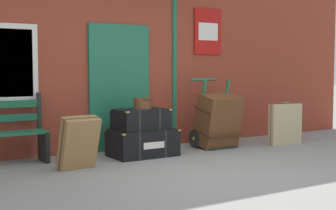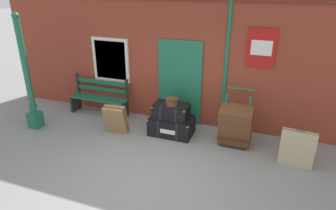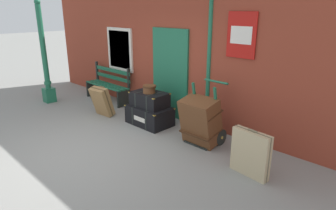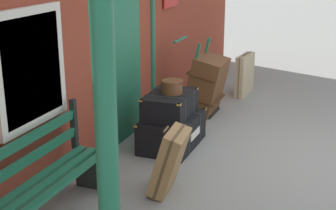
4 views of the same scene
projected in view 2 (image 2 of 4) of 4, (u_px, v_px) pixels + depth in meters
The scene contains 11 objects.
ground_plane at pixel (149, 176), 5.58m from camera, with size 60.00×60.00×0.00m, color gray.
brick_facade at pixel (189, 60), 7.19m from camera, with size 10.40×0.35×3.20m.
lamp_post at pixel (29, 88), 7.03m from camera, with size 0.28×0.28×2.76m.
platform_bench at pixel (100, 98), 8.02m from camera, with size 1.60×0.43×1.01m.
steamer_trunk_base at pixel (172, 126), 7.03m from camera, with size 1.01×0.65×0.43m.
steamer_trunk_middle at pixel (171, 111), 6.91m from camera, with size 0.83×0.58×0.33m.
round_hatbox at pixel (172, 101), 6.78m from camera, with size 0.30×0.29×0.17m.
porters_trolley at pixel (236, 131), 6.67m from camera, with size 0.71×0.63×1.19m.
large_brown_trunk at pixel (235, 126), 6.43m from camera, with size 0.70×0.62×0.95m.
suitcase_olive at pixel (297, 148), 5.79m from camera, with size 0.65×0.22×0.78m.
suitcase_caramel at pixel (116, 119), 6.98m from camera, with size 0.54×0.44×0.74m.
Camera 2 is at (1.93, -4.19, 3.43)m, focal length 31.80 mm.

